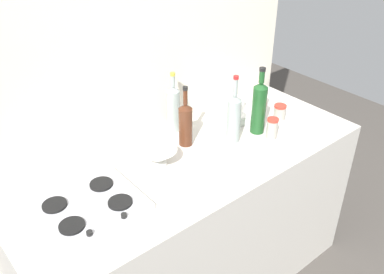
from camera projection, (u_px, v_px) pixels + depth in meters
name	position (u px, v px, depth m)	size (l,w,h in m)	color
counter_block	(192.00, 227.00, 2.27)	(1.80, 0.70, 0.90)	beige
backsplash_panel	(144.00, 86.00, 2.15)	(1.90, 0.06, 2.29)	beige
stovetop_hob	(88.00, 206.00, 1.71)	(0.42, 0.34, 0.04)	#B2B2B7
plate_stack	(236.00, 112.00, 2.38)	(0.25, 0.25, 0.05)	white
wine_bottle_leftmost	(234.00, 117.00, 2.10)	(0.07, 0.07, 0.36)	gray
wine_bottle_mid_left	(259.00, 107.00, 2.17)	(0.07, 0.07, 0.36)	#19471E
wine_bottle_mid_right	(186.00, 123.00, 2.08)	(0.07, 0.07, 0.32)	#472314
wine_bottle_rightmost	(173.00, 108.00, 2.20)	(0.07, 0.07, 0.32)	gray
mixing_bowl	(158.00, 156.00, 1.96)	(0.18, 0.18, 0.08)	white
condiment_jar_front	(280.00, 112.00, 2.34)	(0.07, 0.07, 0.08)	#9E998C
condiment_jar_rear	(272.00, 128.00, 2.16)	(0.06, 0.06, 0.11)	#9E998C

